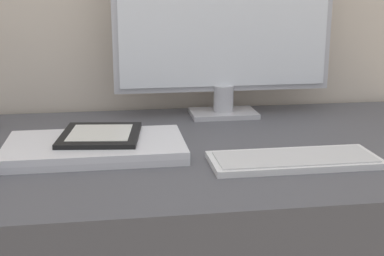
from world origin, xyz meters
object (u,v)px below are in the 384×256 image
at_px(keyboard, 294,160).
at_px(monitor, 225,17).
at_px(ereader, 100,135).
at_px(laptop, 95,147).

bearing_deg(keyboard, monitor, 97.90).
distance_m(monitor, keyboard, 0.46).
height_order(monitor, ereader, monitor).
bearing_deg(keyboard, laptop, 162.66).
xyz_separation_m(monitor, keyboard, (0.05, -0.39, -0.24)).
relative_size(monitor, laptop, 1.56).
relative_size(keyboard, laptop, 0.91).
bearing_deg(monitor, keyboard, -82.10).
xyz_separation_m(laptop, ereader, (0.01, 0.03, 0.02)).
xyz_separation_m(keyboard, ereader, (-0.36, 0.14, 0.02)).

